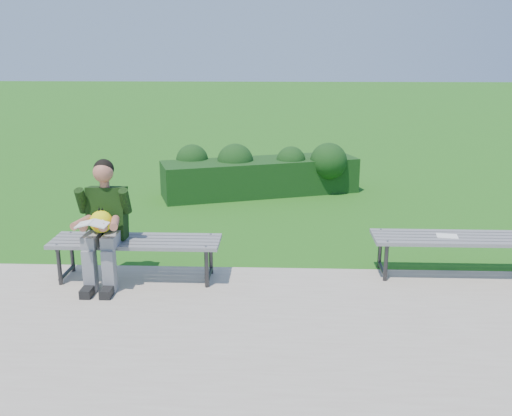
# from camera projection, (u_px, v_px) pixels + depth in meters

# --- Properties ---
(ground) EXTENTS (80.00, 80.00, 0.00)m
(ground) POSITION_uv_depth(u_px,v_px,m) (260.00, 269.00, 6.53)
(ground) COLOR #2F7F24
(ground) RESTS_ON ground
(walkway) EXTENTS (30.00, 3.50, 0.02)m
(walkway) POSITION_uv_depth(u_px,v_px,m) (253.00, 344.00, 4.84)
(walkway) COLOR beige
(walkway) RESTS_ON ground
(hedge) EXTENTS (3.46, 1.87, 0.89)m
(hedge) POSITION_uv_depth(u_px,v_px,m) (262.00, 172.00, 9.86)
(hedge) COLOR #193F14
(hedge) RESTS_ON ground
(bench_left) EXTENTS (1.80, 0.50, 0.46)m
(bench_left) POSITION_uv_depth(u_px,v_px,m) (136.00, 244.00, 6.10)
(bench_left) COLOR gray
(bench_left) RESTS_ON walkway
(bench_right) EXTENTS (1.80, 0.50, 0.46)m
(bench_right) POSITION_uv_depth(u_px,v_px,m) (456.00, 241.00, 6.20)
(bench_right) COLOR gray
(bench_right) RESTS_ON walkway
(seated_boy) EXTENTS (0.56, 0.76, 1.31)m
(seated_boy) POSITION_uv_depth(u_px,v_px,m) (104.00, 220.00, 5.94)
(seated_boy) COLOR gray
(seated_boy) RESTS_ON walkway
(paper_sheet) EXTENTS (0.24, 0.19, 0.01)m
(paper_sheet) POSITION_uv_depth(u_px,v_px,m) (447.00, 236.00, 6.19)
(paper_sheet) COLOR white
(paper_sheet) RESTS_ON bench_right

